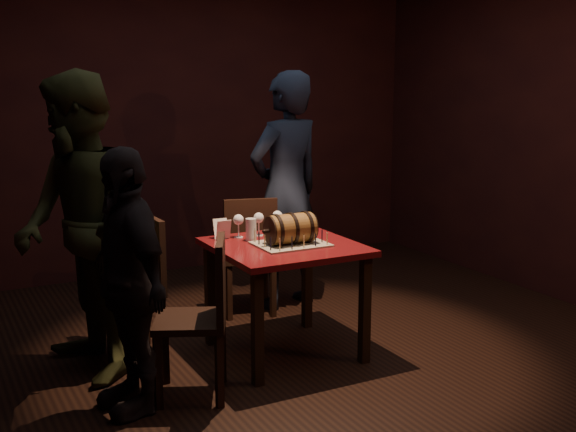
{
  "coord_description": "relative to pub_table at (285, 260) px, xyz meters",
  "views": [
    {
      "loc": [
        -2.16,
        -3.94,
        1.84
      ],
      "look_at": [
        -0.07,
        0.05,
        0.95
      ],
      "focal_mm": 45.0,
      "sensor_mm": 36.0,
      "label": 1
    }
  ],
  "objects": [
    {
      "name": "wine_glass_mid",
      "position": [
        -0.04,
        0.3,
        0.23
      ],
      "size": [
        0.07,
        0.07,
        0.16
      ],
      "color": "silver",
      "rests_on": "pub_table"
    },
    {
      "name": "person_left_rear",
      "position": [
        -1.25,
        0.25,
        0.3
      ],
      "size": [
        0.83,
        1.0,
        1.87
      ],
      "primitive_type": "imported",
      "rotation": [
        0.0,
        0.0,
        -1.43
      ],
      "color": "#373C1E",
      "rests_on": "ground"
    },
    {
      "name": "chair_left_front",
      "position": [
        -0.7,
        -0.36,
        -0.12
      ],
      "size": [
        0.53,
        0.53,
        0.93
      ],
      "color": "black",
      "rests_on": "ground"
    },
    {
      "name": "wine_glass_right",
      "position": [
        0.1,
        0.31,
        0.23
      ],
      "size": [
        0.07,
        0.07,
        0.16
      ],
      "color": "silver",
      "rests_on": "pub_table"
    },
    {
      "name": "person_left_front",
      "position": [
        -1.13,
        -0.32,
        0.1
      ],
      "size": [
        0.44,
        0.89,
        1.47
      ],
      "primitive_type": "imported",
      "rotation": [
        0.0,
        0.0,
        -1.48
      ],
      "color": "black",
      "rests_on": "ground"
    },
    {
      "name": "wine_glass_left",
      "position": [
        -0.19,
        0.31,
        0.23
      ],
      "size": [
        0.07,
        0.07,
        0.16
      ],
      "color": "silver",
      "rests_on": "pub_table"
    },
    {
      "name": "menu_card",
      "position": [
        -0.3,
        0.33,
        0.17
      ],
      "size": [
        0.1,
        0.05,
        0.13
      ],
      "primitive_type": null,
      "color": "white",
      "rests_on": "pub_table"
    },
    {
      "name": "room_shell",
      "position": [
        0.05,
        -0.12,
        0.76
      ],
      "size": [
        5.04,
        5.04,
        2.8
      ],
      "color": "black",
      "rests_on": "ground"
    },
    {
      "name": "barrel_cake",
      "position": [
        0.02,
        -0.04,
        0.22
      ],
      "size": [
        0.36,
        0.21,
        0.21
      ],
      "color": "brown",
      "rests_on": "cake_board"
    },
    {
      "name": "person_back",
      "position": [
        0.48,
        0.91,
        0.29
      ],
      "size": [
        0.76,
        0.59,
        1.87
      ],
      "primitive_type": "imported",
      "rotation": [
        0.0,
        0.0,
        3.36
      ],
      "color": "#171E2F",
      "rests_on": "ground"
    },
    {
      "name": "pint_of_ale",
      "position": [
        -0.15,
        0.19,
        0.18
      ],
      "size": [
        0.07,
        0.07,
        0.15
      ],
      "color": "silver",
      "rests_on": "pub_table"
    },
    {
      "name": "chair_back",
      "position": [
        0.11,
        0.82,
        -0.12
      ],
      "size": [
        0.49,
        0.49,
        0.93
      ],
      "color": "black",
      "rests_on": "ground"
    },
    {
      "name": "pub_table",
      "position": [
        0.0,
        0.0,
        0.0
      ],
      "size": [
        0.9,
        0.9,
        0.75
      ],
      "color": "#500D12",
      "rests_on": "ground"
    },
    {
      "name": "cake_board",
      "position": [
        0.02,
        -0.04,
        0.12
      ],
      "size": [
        0.45,
        0.35,
        0.01
      ],
      "primitive_type": "cube",
      "color": "gray",
      "rests_on": "pub_table"
    },
    {
      "name": "birthday_candles",
      "position": [
        0.02,
        -0.04,
        0.16
      ],
      "size": [
        0.4,
        0.3,
        0.09
      ],
      "color": "#D7C780",
      "rests_on": "cake_board"
    },
    {
      "name": "chair_left_rear",
      "position": [
        -0.86,
        0.41,
        -0.12
      ],
      "size": [
        0.41,
        0.41,
        0.93
      ],
      "color": "black",
      "rests_on": "ground"
    }
  ]
}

